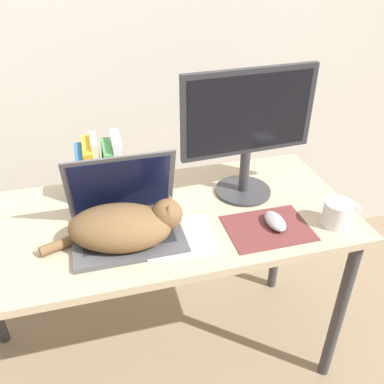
{
  "coord_description": "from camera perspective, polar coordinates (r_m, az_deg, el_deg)",
  "views": [
    {
      "loc": [
        -0.15,
        -0.82,
        1.55
      ],
      "look_at": [
        0.15,
        0.28,
        0.84
      ],
      "focal_mm": 38.0,
      "sensor_mm": 36.0,
      "label": 1
    }
  ],
  "objects": [
    {
      "name": "cat",
      "position": [
        1.26,
        -9.43,
        -4.72
      ],
      "size": [
        0.44,
        0.27,
        0.14
      ],
      "color": "brown",
      "rests_on": "desk"
    },
    {
      "name": "computer_mouse",
      "position": [
        1.37,
        11.58,
        -4.02
      ],
      "size": [
        0.06,
        0.11,
        0.03
      ],
      "color": "#99999E",
      "rests_on": "mousepad"
    },
    {
      "name": "mousepad",
      "position": [
        1.37,
        10.59,
        -4.99
      ],
      "size": [
        0.27,
        0.21,
        0.0
      ],
      "color": "brown",
      "rests_on": "desk"
    },
    {
      "name": "book_row",
      "position": [
        1.5,
        -12.81,
        3.1
      ],
      "size": [
        0.17,
        0.17,
        0.23
      ],
      "color": "#285B93",
      "rests_on": "desk"
    },
    {
      "name": "desk",
      "position": [
        1.45,
        -5.96,
        -6.25
      ],
      "size": [
        1.41,
        0.62,
        0.74
      ],
      "color": "tan",
      "rests_on": "ground_plane"
    },
    {
      "name": "notepad",
      "position": [
        1.31,
        -1.86,
        -6.21
      ],
      "size": [
        0.23,
        0.22,
        0.01
      ],
      "color": "silver",
      "rests_on": "desk"
    },
    {
      "name": "external_monitor",
      "position": [
        1.42,
        7.87,
        9.11
      ],
      "size": [
        0.48,
        0.21,
        0.46
      ],
      "color": "#333338",
      "rests_on": "desk"
    },
    {
      "name": "webcam",
      "position": [
        1.6,
        -4.77,
        3.35
      ],
      "size": [
        0.04,
        0.04,
        0.07
      ],
      "color": "#232328",
      "rests_on": "desk"
    },
    {
      "name": "wall_back",
      "position": [
        1.82,
        -11.19,
        23.74
      ],
      "size": [
        8.0,
        0.05,
        2.6
      ],
      "color": "#BCB7AD",
      "rests_on": "ground_plane"
    },
    {
      "name": "mug",
      "position": [
        1.42,
        19.83,
        -2.84
      ],
      "size": [
        0.13,
        0.1,
        0.09
      ],
      "color": "white",
      "rests_on": "desk"
    },
    {
      "name": "laptop",
      "position": [
        1.32,
        -9.26,
        -3.81
      ],
      "size": [
        0.35,
        0.27,
        0.27
      ],
      "color": "#4C4C51",
      "rests_on": "desk"
    }
  ]
}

